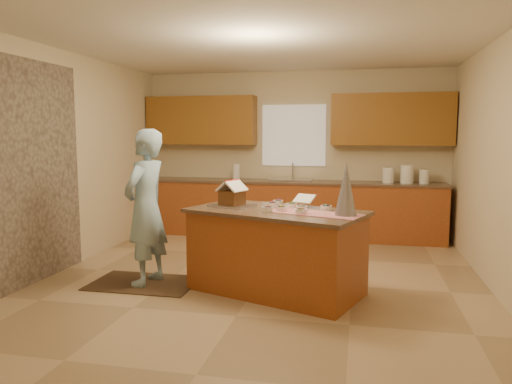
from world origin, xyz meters
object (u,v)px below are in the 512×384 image
(tinsel_tree, at_px, (346,189))
(gingerbread_house, at_px, (232,195))
(boy, at_px, (146,207))
(island_base, at_px, (276,253))

(tinsel_tree, bearing_deg, gingerbread_house, 164.46)
(tinsel_tree, height_order, boy, boy)
(island_base, relative_size, tinsel_tree, 3.27)
(island_base, relative_size, gingerbread_house, 5.05)
(gingerbread_house, bearing_deg, island_base, -14.64)
(island_base, bearing_deg, boy, -158.85)
(boy, height_order, gingerbread_house, boy)
(island_base, distance_m, tinsel_tree, 1.05)
(boy, bearing_deg, tinsel_tree, 94.95)
(gingerbread_house, bearing_deg, boy, -169.89)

